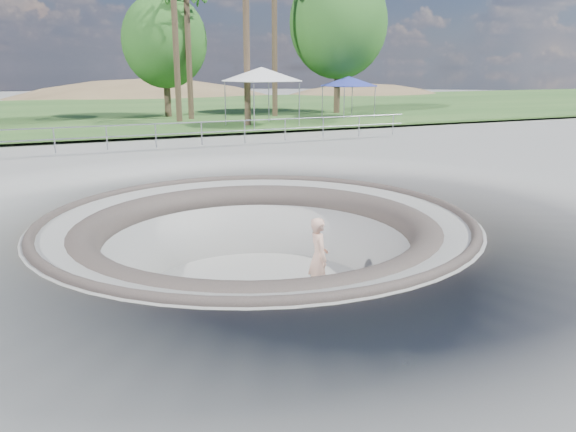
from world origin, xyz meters
The scene contains 11 objects.
ground centered at (0.00, 0.00, 0.00)m, with size 180.00×180.00×0.00m, color gray.
skate_bowl centered at (0.00, 0.00, -1.83)m, with size 14.00×14.00×4.10m.
grass_strip centered at (0.00, 34.00, 0.22)m, with size 180.00×36.00×0.12m.
distant_hills centered at (3.78, 57.17, -7.02)m, with size 103.20×45.00×28.60m.
safety_railing centered at (0.00, 12.00, 0.69)m, with size 25.00×0.06×1.03m.
skateboard centered at (1.18, -0.93, -1.83)m, with size 0.89×0.48×0.09m.
skater centered at (1.18, -0.93, -0.85)m, with size 0.70×0.46×1.92m, color #E5AE94.
canopy_white centered at (7.20, 18.00, 3.11)m, with size 6.25×6.25×3.23m.
canopy_blue centered at (14.53, 20.96, 2.60)m, with size 5.23×5.23×2.66m.
bushy_tree_mid centered at (3.66, 26.31, 5.15)m, with size 5.56×5.06×8.03m.
bushy_tree_right centered at (15.63, 24.53, 6.50)m, with size 7.07×6.42×10.19m.
Camera 1 is at (-4.58, -12.09, 3.46)m, focal length 35.00 mm.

